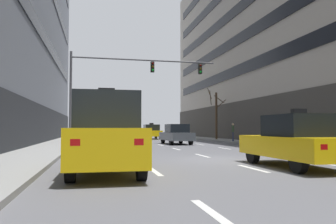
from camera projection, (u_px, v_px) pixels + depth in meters
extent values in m
plane|color=slate|center=(218.00, 160.00, 13.30)|extent=(120.00, 120.00, 0.00)
cube|color=gray|center=(15.00, 162.00, 11.67)|extent=(2.66, 80.00, 0.14)
cube|color=silver|center=(215.00, 215.00, 4.82)|extent=(0.16, 2.00, 0.01)
cube|color=silver|center=(155.00, 171.00, 9.70)|extent=(0.16, 2.00, 0.01)
cube|color=silver|center=(134.00, 157.00, 14.58)|extent=(0.16, 2.00, 0.01)
cube|color=silver|center=(124.00, 150.00, 19.45)|extent=(0.16, 2.00, 0.01)
cube|color=silver|center=(119.00, 145.00, 24.33)|extent=(0.16, 2.00, 0.01)
cube|color=silver|center=(115.00, 142.00, 29.21)|extent=(0.16, 2.00, 0.01)
cube|color=silver|center=(112.00, 140.00, 34.08)|extent=(0.16, 2.00, 0.01)
cube|color=silver|center=(110.00, 139.00, 38.96)|extent=(0.16, 2.00, 0.01)
cube|color=silver|center=(108.00, 138.00, 43.84)|extent=(0.16, 2.00, 0.01)
cube|color=silver|center=(253.00, 168.00, 10.37)|extent=(0.16, 2.00, 0.01)
cube|color=silver|center=(202.00, 156.00, 15.25)|extent=(0.16, 2.00, 0.01)
cube|color=silver|center=(176.00, 149.00, 20.12)|extent=(0.16, 2.00, 0.01)
cube|color=silver|center=(160.00, 145.00, 25.00)|extent=(0.16, 2.00, 0.01)
cube|color=silver|center=(149.00, 142.00, 29.88)|extent=(0.16, 2.00, 0.01)
cube|color=silver|center=(142.00, 140.00, 34.75)|extent=(0.16, 2.00, 0.01)
cube|color=silver|center=(136.00, 139.00, 39.63)|extent=(0.16, 2.00, 0.01)
cube|color=silver|center=(131.00, 138.00, 44.51)|extent=(0.16, 2.00, 0.01)
cube|color=silver|center=(264.00, 154.00, 15.92)|extent=(0.16, 2.00, 0.01)
cube|color=silver|center=(224.00, 148.00, 20.80)|extent=(0.16, 2.00, 0.01)
cube|color=silver|center=(200.00, 144.00, 25.67)|extent=(0.16, 2.00, 0.01)
cube|color=silver|center=(183.00, 142.00, 30.55)|extent=(0.16, 2.00, 0.01)
cube|color=silver|center=(171.00, 140.00, 35.42)|extent=(0.16, 2.00, 0.01)
cube|color=silver|center=(162.00, 139.00, 40.30)|extent=(0.16, 2.00, 0.01)
cube|color=silver|center=(154.00, 137.00, 45.18)|extent=(0.16, 2.00, 0.01)
cylinder|color=black|center=(143.00, 136.00, 40.03)|extent=(0.23, 0.67, 0.67)
cylinder|color=black|center=(156.00, 136.00, 40.38)|extent=(0.23, 0.67, 0.67)
cylinder|color=black|center=(146.00, 136.00, 37.34)|extent=(0.23, 0.67, 0.67)
cylinder|color=black|center=(160.00, 136.00, 37.69)|extent=(0.23, 0.67, 0.67)
cube|color=yellow|center=(151.00, 133.00, 38.88)|extent=(1.89, 4.50, 0.65)
cube|color=black|center=(151.00, 128.00, 38.71)|extent=(1.64, 1.94, 0.69)
cube|color=white|center=(143.00, 132.00, 40.89)|extent=(0.20, 0.08, 0.14)
cube|color=red|center=(149.00, 133.00, 36.59)|extent=(0.20, 0.08, 0.14)
cube|color=white|center=(153.00, 132.00, 41.18)|extent=(0.20, 0.08, 0.14)
cube|color=red|center=(160.00, 133.00, 36.87)|extent=(0.20, 0.08, 0.14)
cube|color=black|center=(151.00, 124.00, 38.73)|extent=(0.45, 0.20, 0.18)
cylinder|color=black|center=(163.00, 140.00, 27.25)|extent=(0.24, 0.64, 0.63)
cylinder|color=black|center=(181.00, 140.00, 27.64)|extent=(0.24, 0.64, 0.63)
cylinder|color=black|center=(171.00, 141.00, 24.76)|extent=(0.24, 0.64, 0.63)
cylinder|color=black|center=(191.00, 141.00, 25.15)|extent=(0.24, 0.64, 0.63)
cube|color=#474C51|center=(176.00, 136.00, 26.21)|extent=(1.94, 4.28, 0.61)
cube|color=black|center=(177.00, 128.00, 26.06)|extent=(1.61, 1.88, 0.65)
cube|color=white|center=(162.00, 135.00, 28.05)|extent=(0.19, 0.08, 0.13)
cube|color=red|center=(176.00, 136.00, 24.07)|extent=(0.19, 0.08, 0.13)
cube|color=white|center=(176.00, 134.00, 28.37)|extent=(0.19, 0.08, 0.13)
cube|color=red|center=(192.00, 135.00, 24.39)|extent=(0.19, 0.08, 0.13)
cylinder|color=black|center=(78.00, 158.00, 10.39)|extent=(0.24, 0.68, 0.68)
cylinder|color=black|center=(131.00, 157.00, 10.72)|extent=(0.24, 0.68, 0.68)
cylinder|color=black|center=(70.00, 168.00, 7.67)|extent=(0.24, 0.68, 0.68)
cylinder|color=black|center=(141.00, 166.00, 8.00)|extent=(0.24, 0.68, 0.68)
cube|color=yellow|center=(106.00, 145.00, 9.22)|extent=(1.98, 4.56, 0.93)
cube|color=black|center=(106.00, 111.00, 9.26)|extent=(1.70, 2.71, 0.93)
cube|color=white|center=(85.00, 137.00, 11.27)|extent=(0.21, 0.09, 0.14)
cube|color=red|center=(75.00, 142.00, 6.92)|extent=(0.21, 0.09, 0.14)
cube|color=white|center=(125.00, 137.00, 11.54)|extent=(0.21, 0.09, 0.14)
cube|color=red|center=(139.00, 142.00, 7.18)|extent=(0.21, 0.09, 0.14)
cube|color=black|center=(106.00, 92.00, 9.29)|extent=(0.46, 0.21, 0.19)
cylinder|color=black|center=(253.00, 154.00, 11.92)|extent=(0.23, 0.68, 0.68)
cylinder|color=black|center=(294.00, 153.00, 12.27)|extent=(0.23, 0.68, 0.68)
cylinder|color=black|center=(298.00, 161.00, 9.21)|extent=(0.23, 0.68, 0.68)
cube|color=yellow|center=(296.00, 147.00, 10.76)|extent=(1.93, 4.54, 0.66)
cube|color=black|center=(299.00, 126.00, 10.59)|extent=(1.66, 1.97, 0.70)
cube|color=white|center=(247.00, 141.00, 12.79)|extent=(0.21, 0.08, 0.14)
cube|color=red|center=(323.00, 147.00, 8.45)|extent=(0.21, 0.08, 0.14)
cube|color=white|center=(278.00, 140.00, 13.07)|extent=(0.21, 0.08, 0.14)
cube|color=black|center=(299.00, 112.00, 10.61)|extent=(0.45, 0.21, 0.18)
cylinder|color=#4C4C51|center=(71.00, 97.00, 24.87)|extent=(0.18, 0.18, 6.92)
cylinder|color=#4C4C51|center=(145.00, 60.00, 26.24)|extent=(11.31, 0.12, 0.12)
cube|color=black|center=(152.00, 67.00, 26.34)|extent=(0.28, 0.24, 0.84)
sphere|color=#4B0704|center=(153.00, 63.00, 26.21)|extent=(0.17, 0.17, 0.17)
sphere|color=#523505|center=(153.00, 67.00, 26.20)|extent=(0.17, 0.17, 0.17)
sphere|color=green|center=(153.00, 70.00, 26.19)|extent=(0.17, 0.17, 0.17)
cube|color=black|center=(200.00, 69.00, 27.19)|extent=(0.28, 0.24, 0.84)
sphere|color=#4B0704|center=(201.00, 65.00, 27.06)|extent=(0.17, 0.17, 0.17)
sphere|color=#523505|center=(201.00, 69.00, 27.05)|extent=(0.17, 0.17, 0.17)
sphere|color=green|center=(201.00, 72.00, 27.04)|extent=(0.17, 0.17, 0.17)
cylinder|color=#4C3823|center=(216.00, 116.00, 33.90)|extent=(0.21, 0.21, 4.77)
cylinder|color=#42301E|center=(209.00, 93.00, 33.90)|extent=(0.16, 1.46, 1.31)
cylinder|color=#42301E|center=(210.00, 98.00, 33.99)|extent=(0.34, 1.21, 1.61)
cylinder|color=#42301E|center=(221.00, 104.00, 34.34)|extent=(0.58, 1.33, 0.81)
cylinder|color=#42301E|center=(219.00, 99.00, 33.46)|extent=(1.16, 0.28, 0.76)
cylinder|color=#383D59|center=(233.00, 137.00, 28.44)|extent=(0.13, 0.13, 0.79)
cylinder|color=#383D59|center=(233.00, 137.00, 28.61)|extent=(0.13, 0.13, 0.79)
cube|color=#3F5938|center=(233.00, 129.00, 28.56)|extent=(0.32, 0.39, 0.56)
sphere|color=beige|center=(233.00, 124.00, 28.58)|extent=(0.21, 0.21, 0.21)
cylinder|color=#3F5938|center=(233.00, 128.00, 28.35)|extent=(0.09, 0.09, 0.51)
cylinder|color=#3F5938|center=(233.00, 128.00, 28.78)|extent=(0.09, 0.09, 0.51)
cylinder|color=#383D59|center=(273.00, 138.00, 23.33)|extent=(0.13, 0.13, 0.83)
cylinder|color=#383D59|center=(275.00, 138.00, 23.39)|extent=(0.13, 0.13, 0.83)
cube|color=gray|center=(274.00, 128.00, 23.40)|extent=(0.37, 0.25, 0.59)
sphere|color=#D8AD84|center=(274.00, 122.00, 23.42)|extent=(0.22, 0.22, 0.22)
cylinder|color=gray|center=(271.00, 128.00, 23.32)|extent=(0.09, 0.09, 0.53)
cylinder|color=gray|center=(276.00, 128.00, 23.48)|extent=(0.09, 0.09, 0.53)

